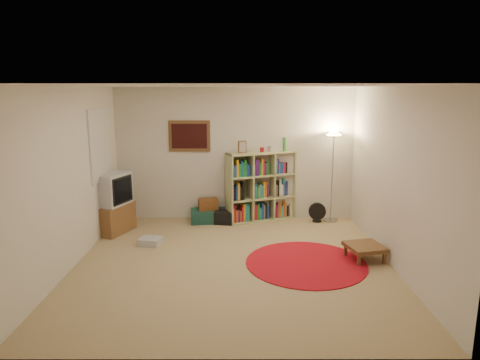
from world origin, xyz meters
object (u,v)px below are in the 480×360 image
object	(u,v)px
tv_stand	(111,204)
side_table	(365,247)
suitcase	(209,216)
floor_lamp	(333,147)
floor_fan	(317,212)
bookshelf	(260,187)

from	to	relation	value
tv_stand	side_table	world-z (taller)	tv_stand
suitcase	side_table	xyz separation A→B (m)	(2.41, -1.88, 0.08)
floor_lamp	floor_fan	distance (m)	1.25
bookshelf	floor_lamp	distance (m)	1.56
suitcase	side_table	distance (m)	3.06
floor_lamp	side_table	bearing A→B (deg)	-86.80
tv_stand	suitcase	bearing A→B (deg)	41.13
floor_fan	suitcase	world-z (taller)	floor_fan
tv_stand	side_table	bearing A→B (deg)	3.75
floor_fan	side_table	bearing A→B (deg)	-70.46
floor_lamp	tv_stand	xyz separation A→B (m)	(-3.96, -0.63, -0.91)
tv_stand	suitcase	xyz separation A→B (m)	(1.66, 0.60, -0.40)
bookshelf	side_table	xyz separation A→B (m)	(1.45, -2.00, -0.44)
side_table	suitcase	bearing A→B (deg)	142.09
suitcase	bookshelf	bearing A→B (deg)	1.20
bookshelf	floor_fan	distance (m)	1.18
tv_stand	floor_fan	bearing A→B (deg)	29.88
bookshelf	suitcase	xyz separation A→B (m)	(-0.96, -0.13, -0.52)
side_table	tv_stand	bearing A→B (deg)	162.58
side_table	bookshelf	bearing A→B (deg)	125.96
floor_lamp	bookshelf	bearing A→B (deg)	175.92
floor_fan	tv_stand	size ratio (longest dim) A/B	0.35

